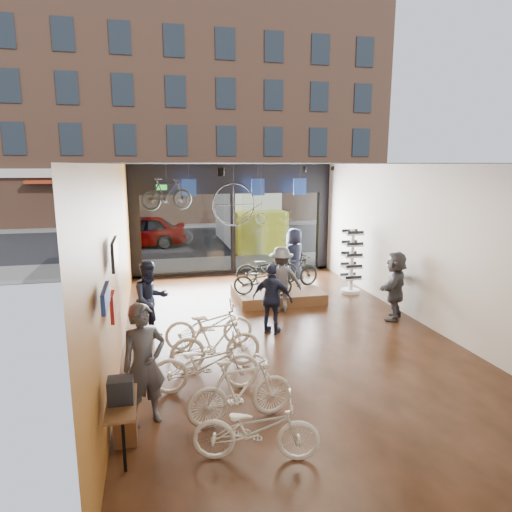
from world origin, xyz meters
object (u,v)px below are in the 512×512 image
object	(u,v)px
customer_2	(272,299)
penny_farthing	(242,206)
display_bike_left	(263,280)
customer_4	(294,257)
customer_1	(150,300)
display_platform	(277,294)
customer_0	(144,364)
floor_bike_3	(216,342)
sunglasses_rack	(351,261)
customer_3	(281,279)
customer_5	(395,285)
floor_bike_1	(240,390)
display_bike_mid	(295,271)
floor_bike_0	(256,429)
display_bike_right	(267,268)
street_car	(138,231)
hung_bike	(167,194)
floor_bike_4	(209,325)
floor_bike_2	(206,364)
box_truck	(250,218)

from	to	relation	value
customer_2	penny_farthing	bearing A→B (deg)	-57.84
display_bike_left	customer_4	size ratio (longest dim) A/B	0.86
penny_farthing	customer_1	bearing A→B (deg)	-124.48
display_platform	display_bike_left	size ratio (longest dim) A/B	1.51
customer_4	customer_0	bearing A→B (deg)	25.12
floor_bike_3	sunglasses_rack	size ratio (longest dim) A/B	0.89
customer_3	customer_5	size ratio (longest dim) A/B	1.00
floor_bike_1	display_bike_mid	distance (m)	6.58
floor_bike_0	floor_bike_1	distance (m)	0.94
display_bike_right	street_car	bearing A→B (deg)	26.54
customer_2	customer_5	size ratio (longest dim) A/B	0.95
customer_4	sunglasses_rack	bearing A→B (deg)	109.43
sunglasses_rack	hung_bike	xyz separation A→B (m)	(-5.25, 1.57, 1.96)
customer_4	sunglasses_rack	distance (m)	1.82
display_bike_mid	customer_3	size ratio (longest dim) A/B	0.95
floor_bike_3	customer_4	xyz separation A→B (m)	(3.26, 5.36, 0.40)
display_bike_left	display_bike_mid	distance (m)	1.19
display_platform	customer_4	distance (m)	1.75
customer_0	customer_2	distance (m)	4.18
customer_1	customer_2	size ratio (longest dim) A/B	1.08
customer_1	floor_bike_3	bearing A→B (deg)	-85.17
customer_4	display_platform	bearing A→B (deg)	23.13
display_bike_mid	customer_1	bearing A→B (deg)	101.24
floor_bike_1	display_bike_right	size ratio (longest dim) A/B	0.89
floor_bike_4	display_bike_right	bearing A→B (deg)	-33.24
floor_bike_0	customer_0	bearing A→B (deg)	62.91
display_bike_right	customer_3	distance (m)	1.62
floor_bike_3	customer_5	size ratio (longest dim) A/B	1.00
customer_5	display_bike_mid	bearing A→B (deg)	-101.87
floor_bike_2	floor_bike_4	distance (m)	1.90
box_truck	floor_bike_2	xyz separation A→B (m)	(-3.73, -13.41, -0.85)
floor_bike_2	hung_bike	xyz separation A→B (m)	(-0.29, 6.61, 2.44)
display_bike_right	penny_farthing	distance (m)	2.32
customer_4	customer_2	bearing A→B (deg)	33.76
box_truck	display_bike_left	xyz separation A→B (m)	(-1.64, -9.02, -0.62)
sunglasses_rack	penny_farthing	xyz separation A→B (m)	(-2.90, 1.93, 1.54)
floor_bike_2	display_bike_mid	size ratio (longest dim) A/B	1.13
customer_1	customer_0	bearing A→B (deg)	-119.04
floor_bike_4	display_bike_mid	distance (m)	4.18
box_truck	floor_bike_1	size ratio (longest dim) A/B	4.10
floor_bike_4	display_platform	world-z (taller)	floor_bike_4
display_bike_right	customer_5	xyz separation A→B (m)	(2.52, -2.85, 0.07)
customer_4	floor_bike_3	bearing A→B (deg)	26.96
display_bike_mid	display_bike_right	bearing A→B (deg)	32.28
display_platform	floor_bike_0	bearing A→B (deg)	-107.98
hung_bike	floor_bike_3	bearing A→B (deg)	168.16
floor_bike_4	hung_bike	distance (m)	5.36
floor_bike_1	customer_3	size ratio (longest dim) A/B	0.97
display_bike_mid	customer_0	size ratio (longest dim) A/B	0.88
floor_bike_1	customer_2	xyz separation A→B (m)	(1.41, 3.40, 0.31)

